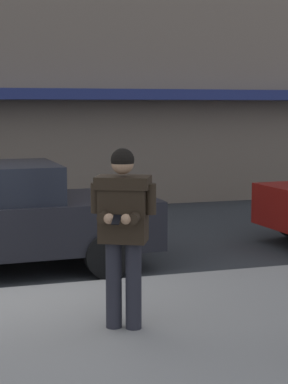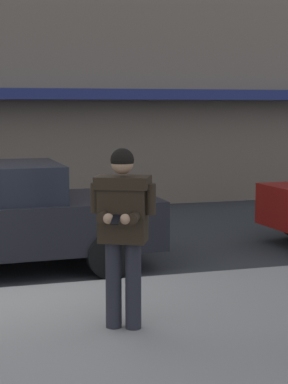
# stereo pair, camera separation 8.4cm
# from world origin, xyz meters

# --- Properties ---
(ground_plane) EXTENTS (80.00, 80.00, 0.00)m
(ground_plane) POSITION_xyz_m (0.00, 0.00, 0.00)
(ground_plane) COLOR #2B2D30
(sidewalk) EXTENTS (32.00, 5.30, 0.14)m
(sidewalk) POSITION_xyz_m (1.00, -2.85, 0.07)
(sidewalk) COLOR gray
(sidewalk) RESTS_ON ground
(curb_paint_line) EXTENTS (28.00, 0.12, 0.01)m
(curb_paint_line) POSITION_xyz_m (1.00, 0.05, 0.00)
(curb_paint_line) COLOR silver
(curb_paint_line) RESTS_ON ground
(man_texting_on_phone) EXTENTS (0.62, 0.65, 1.81)m
(man_texting_on_phone) POSITION_xyz_m (1.08, -2.01, 1.25)
(man_texting_on_phone) COLOR #23232B
(man_texting_on_phone) RESTS_ON sidewalk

